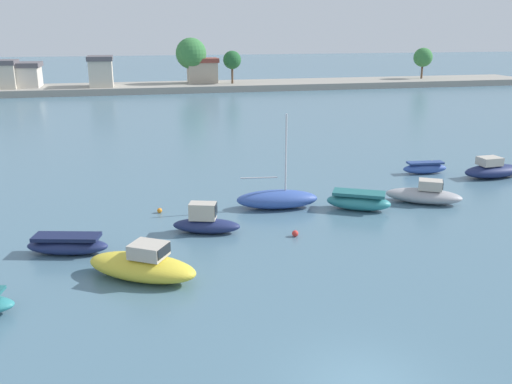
# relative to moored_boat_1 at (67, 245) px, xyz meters

# --- Properties ---
(moored_boat_1) EXTENTS (3.99, 2.12, 0.92)m
(moored_boat_1) POSITION_rel_moored_boat_1_xyz_m (0.00, 0.00, 0.00)
(moored_boat_1) COLOR navy
(moored_boat_1) RESTS_ON ground
(moored_boat_2) EXTENTS (5.22, 4.24, 1.63)m
(moored_boat_2) POSITION_rel_moored_boat_1_xyz_m (3.36, -3.53, 0.16)
(moored_boat_2) COLOR yellow
(moored_boat_2) RESTS_ON ground
(moored_boat_3) EXTENTS (3.69, 2.20, 1.59)m
(moored_boat_3) POSITION_rel_moored_boat_1_xyz_m (6.69, 1.34, 0.12)
(moored_boat_3) COLOR navy
(moored_boat_3) RESTS_ON ground
(moored_boat_4) EXTENTS (4.93, 2.27, 5.54)m
(moored_boat_4) POSITION_rel_moored_boat_1_xyz_m (11.31, 4.42, 0.12)
(moored_boat_4) COLOR #3856A8
(moored_boat_4) RESTS_ON ground
(moored_boat_5) EXTENTS (3.95, 3.00, 1.08)m
(moored_boat_5) POSITION_rel_moored_boat_1_xyz_m (15.84, 3.09, 0.08)
(moored_boat_5) COLOR teal
(moored_boat_5) RESTS_ON ground
(moored_boat_6) EXTENTS (4.70, 3.61, 1.45)m
(moored_boat_6) POSITION_rel_moored_boat_1_xyz_m (20.21, 3.42, 0.08)
(moored_boat_6) COLOR #9E9EA3
(moored_boat_6) RESTS_ON ground
(moored_boat_7) EXTENTS (3.31, 1.20, 0.87)m
(moored_boat_7) POSITION_rel_moored_boat_1_xyz_m (23.76, 9.76, -0.02)
(moored_boat_7) COLOR #3856A8
(moored_boat_7) RESTS_ON ground
(moored_boat_8) EXTENTS (4.64, 2.03, 1.49)m
(moored_boat_8) POSITION_rel_moored_boat_1_xyz_m (27.88, 7.74, 0.12)
(moored_boat_8) COLOR navy
(moored_boat_8) RESTS_ON ground
(mooring_buoy_0) EXTENTS (0.29, 0.29, 0.29)m
(mooring_buoy_0) POSITION_rel_moored_boat_1_xyz_m (4.53, 5.03, -0.29)
(mooring_buoy_0) COLOR orange
(mooring_buoy_0) RESTS_ON ground
(mooring_buoy_1) EXTENTS (0.33, 0.33, 0.33)m
(mooring_buoy_1) POSITION_rel_moored_boat_1_xyz_m (11.02, -0.24, -0.27)
(mooring_buoy_1) COLOR red
(mooring_buoy_1) RESTS_ON ground
(mooring_buoy_2) EXTENTS (0.36, 0.36, 0.36)m
(mooring_buoy_2) POSITION_rel_moored_boat_1_xyz_m (25.67, 12.05, -0.25)
(mooring_buoy_2) COLOR yellow
(mooring_buoy_2) RESTS_ON ground
(distant_shoreline) EXTENTS (130.82, 10.77, 8.48)m
(distant_shoreline) POSITION_rel_moored_boat_1_xyz_m (3.87, 68.76, 1.28)
(distant_shoreline) COLOR gray
(distant_shoreline) RESTS_ON ground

